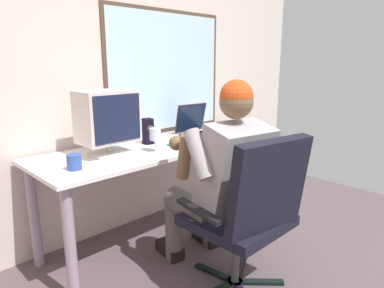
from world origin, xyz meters
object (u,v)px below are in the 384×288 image
object	(u,v)px
crt_monitor	(108,118)
desk_speaker	(148,131)
desk	(158,160)
laptop	(197,127)
person_seated	(221,178)
cd_case	(179,145)
coffee_mug	(74,162)
wine_glass	(155,135)
office_chair	(251,208)

from	to	relation	value
crt_monitor	desk_speaker	bearing A→B (deg)	9.85
desk	laptop	world-z (taller)	laptop
desk	crt_monitor	size ratio (longest dim) A/B	4.26
desk	laptop	xyz separation A→B (m)	(0.48, 0.06, 0.18)
person_seated	cd_case	distance (m)	0.55
crt_monitor	laptop	size ratio (longest dim) A/B	1.27
crt_monitor	coffee_mug	distance (m)	0.41
wine_glass	cd_case	world-z (taller)	wine_glass
office_chair	desk_speaker	distance (m)	1.03
desk	coffee_mug	distance (m)	0.74
office_chair	laptop	bearing A→B (deg)	60.62
person_seated	crt_monitor	distance (m)	0.83
desk	coffee_mug	bearing A→B (deg)	-169.80
person_seated	crt_monitor	bearing A→B (deg)	118.71
cd_case	wine_glass	bearing A→B (deg)	-176.41
desk	coffee_mug	world-z (taller)	coffee_mug
desk_speaker	coffee_mug	distance (m)	0.72
office_chair	wine_glass	world-z (taller)	office_chair
laptop	coffee_mug	xyz separation A→B (m)	(-1.19, -0.19, -0.02)
desk	desk_speaker	size ratio (longest dim) A/B	9.38
office_chair	laptop	xyz separation A→B (m)	(0.54, 0.96, 0.26)
coffee_mug	laptop	bearing A→B (deg)	9.05
person_seated	coffee_mug	bearing A→B (deg)	143.04
cd_case	office_chair	bearing A→B (deg)	-102.12
person_seated	desk_speaker	world-z (taller)	person_seated
office_chair	crt_monitor	bearing A→B (deg)	109.52
cd_case	desk	bearing A→B (deg)	132.07
desk	office_chair	distance (m)	0.90
person_seated	cd_case	xyz separation A→B (m)	(0.13, 0.52, 0.09)
laptop	crt_monitor	bearing A→B (deg)	-177.52
wine_glass	desk_speaker	distance (m)	0.25
desk_speaker	cd_case	bearing A→B (deg)	-58.93
crt_monitor	coffee_mug	xyz separation A→B (m)	(-0.32, -0.15, -0.20)
person_seated	crt_monitor	xyz separation A→B (m)	(-0.37, 0.67, 0.33)
office_chair	coffee_mug	size ratio (longest dim) A/B	10.82
cd_case	coffee_mug	xyz separation A→B (m)	(-0.81, -0.01, 0.04)
person_seated	laptop	xyz separation A→B (m)	(0.50, 0.70, 0.15)
crt_monitor	person_seated	bearing A→B (deg)	-61.29
laptop	desk_speaker	size ratio (longest dim) A/B	1.74
desk	crt_monitor	bearing A→B (deg)	176.39
laptop	person_seated	bearing A→B (deg)	-125.48
crt_monitor	laptop	distance (m)	0.89
office_chair	cd_case	world-z (taller)	office_chair
crt_monitor	coffee_mug	bearing A→B (deg)	-154.63
wine_glass	cd_case	size ratio (longest dim) A/B	1.02
office_chair	crt_monitor	distance (m)	1.07
office_chair	person_seated	size ratio (longest dim) A/B	0.77
laptop	coffee_mug	size ratio (longest dim) A/B	3.76
desk	laptop	size ratio (longest dim) A/B	5.40
crt_monitor	cd_case	xyz separation A→B (m)	(0.49, -0.14, -0.24)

